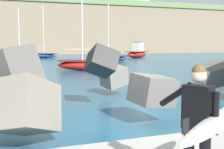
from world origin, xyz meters
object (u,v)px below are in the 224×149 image
at_px(boat_near_centre, 137,53).
at_px(boat_far_right, 21,58).
at_px(boat_near_left, 111,58).
at_px(boat_far_left, 87,65).
at_px(boat_mid_left, 42,55).
at_px(surfer_with_board, 206,120).

height_order(boat_near_centre, boat_far_right, boat_far_right).
bearing_deg(boat_near_left, boat_far_right, 178.03).
bearing_deg(boat_far_right, boat_far_left, -70.78).
bearing_deg(boat_mid_left, boat_near_centre, -17.09).
distance_m(boat_near_centre, boat_far_left, 23.53).
height_order(surfer_with_board, boat_far_right, boat_far_right).
relative_size(boat_near_left, boat_far_left, 1.12).
xyz_separation_m(boat_near_centre, boat_far_left, (-13.86, -19.01, -0.28)).
xyz_separation_m(surfer_with_board, boat_far_left, (4.83, 21.73, -0.78)).
height_order(boat_near_centre, boat_mid_left, boat_mid_left).
xyz_separation_m(surfer_with_board, boat_near_centre, (18.69, 40.74, -0.51)).
bearing_deg(boat_mid_left, boat_far_right, -109.89).
relative_size(boat_mid_left, boat_far_right, 1.28).
bearing_deg(boat_far_right, boat_near_centre, 20.61).
height_order(surfer_with_board, boat_mid_left, boat_mid_left).
bearing_deg(boat_mid_left, boat_far_left, -89.46).
height_order(boat_near_left, boat_far_right, boat_near_left).
distance_m(surfer_with_board, boat_far_left, 22.27).
xyz_separation_m(boat_far_left, boat_far_right, (-4.25, 12.20, 0.03)).
bearing_deg(boat_far_left, boat_far_right, 109.22).
relative_size(surfer_with_board, boat_near_left, 0.28).
distance_m(boat_near_left, boat_near_centre, 10.18).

